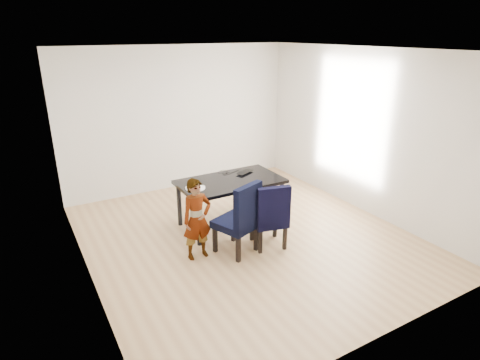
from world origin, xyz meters
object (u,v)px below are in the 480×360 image
dining_table (231,202)px  chair_right (268,214)px  chair_left (236,217)px  child (197,219)px  plate (195,188)px  laptop (242,172)px

dining_table → chair_right: chair_right is taller
chair_left → child: child is taller
plate → laptop: size_ratio=0.89×
laptop → chair_right: bearing=55.5°
dining_table → chair_right: 0.87m
child → laptop: child is taller
dining_table → plate: plate is taller
dining_table → laptop: laptop is taller
dining_table → laptop: 0.56m
child → plate: (0.25, 0.61, 0.19)m
dining_table → child: child is taller
chair_right → chair_left: bearing=-175.3°
chair_right → laptop: (0.19, 1.07, 0.28)m
chair_right → plate: size_ratio=3.29×
dining_table → chair_left: 0.87m
plate → laptop: (0.95, 0.26, 0.00)m
child → chair_right: bearing=-12.8°
chair_right → plate: 1.14m
chair_right → plate: (-0.76, 0.81, 0.27)m
plate → laptop: laptop is taller
chair_left → child: (-0.52, 0.13, 0.04)m
child → laptop: 1.49m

